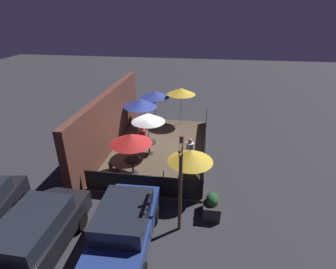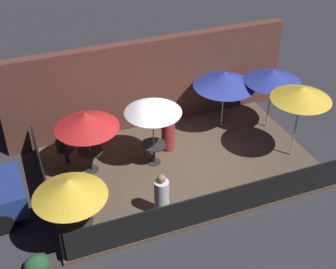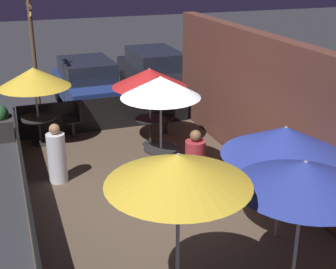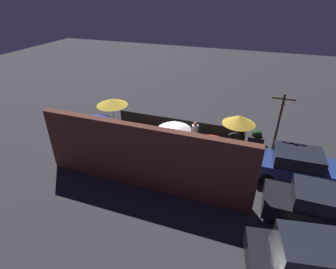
# 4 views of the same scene
# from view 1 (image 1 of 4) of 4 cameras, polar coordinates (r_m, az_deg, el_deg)

# --- Properties ---
(ground_plane) EXTENTS (60.00, 60.00, 0.00)m
(ground_plane) POSITION_cam_1_polar(r_m,az_deg,el_deg) (14.74, -1.83, -3.34)
(ground_plane) COLOR #2D2D33
(patio_deck) EXTENTS (8.29, 5.09, 0.12)m
(patio_deck) POSITION_cam_1_polar(r_m,az_deg,el_deg) (14.72, -1.83, -3.13)
(patio_deck) COLOR brown
(patio_deck) RESTS_ON ground_plane
(building_wall) EXTENTS (9.89, 0.36, 3.21)m
(building_wall) POSITION_cam_1_polar(r_m,az_deg,el_deg) (14.77, -12.59, 2.99)
(building_wall) COLOR brown
(building_wall) RESTS_ON ground_plane
(fence_front) EXTENTS (8.09, 0.05, 0.95)m
(fence_front) POSITION_cam_1_polar(r_m,az_deg,el_deg) (14.26, 8.07, -1.95)
(fence_front) COLOR black
(fence_front) RESTS_ON patio_deck
(fence_side_left) EXTENTS (0.05, 4.89, 0.95)m
(fence_side_left) POSITION_cam_1_polar(r_m,az_deg,el_deg) (11.05, -5.75, -10.85)
(fence_side_left) COLOR black
(fence_side_left) RESTS_ON patio_deck
(patio_umbrella_0) EXTENTS (1.90, 1.90, 2.04)m
(patio_umbrella_0) POSITION_cam_1_polar(r_m,az_deg,el_deg) (11.77, -8.05, -0.96)
(patio_umbrella_0) COLOR #B2B2B7
(patio_umbrella_0) RESTS_ON patio_deck
(patio_umbrella_1) EXTENTS (1.71, 1.71, 2.31)m
(patio_umbrella_1) POSITION_cam_1_polar(r_m,az_deg,el_deg) (13.25, -4.36, 3.70)
(patio_umbrella_1) COLOR #B2B2B7
(patio_umbrella_1) RESTS_ON patio_deck
(patio_umbrella_2) EXTENTS (1.83, 1.83, 2.04)m
(patio_umbrella_2) POSITION_cam_1_polar(r_m,az_deg,el_deg) (10.42, 4.89, -4.61)
(patio_umbrella_2) COLOR #B2B2B7
(patio_umbrella_2) RESTS_ON patio_deck
(patio_umbrella_3) EXTENTS (1.89, 1.89, 2.18)m
(patio_umbrella_3) POSITION_cam_1_polar(r_m,az_deg,el_deg) (17.43, -2.80, 8.80)
(patio_umbrella_3) COLOR #B2B2B7
(patio_umbrella_3) RESTS_ON patio_deck
(patio_umbrella_4) EXTENTS (2.10, 2.10, 2.08)m
(patio_umbrella_4) POSITION_cam_1_polar(r_m,az_deg,el_deg) (16.28, -6.03, 6.90)
(patio_umbrella_4) COLOR #B2B2B7
(patio_umbrella_4) RESTS_ON patio_deck
(patio_umbrella_5) EXTENTS (1.83, 1.83, 2.48)m
(patio_umbrella_5) POSITION_cam_1_polar(r_m,az_deg,el_deg) (16.96, 2.89, 9.37)
(patio_umbrella_5) COLOR #B2B2B7
(patio_umbrella_5) RESTS_ON patio_deck
(dining_table_0) EXTENTS (0.77, 0.77, 0.73)m
(dining_table_0) POSITION_cam_1_polar(r_m,az_deg,el_deg) (12.37, -7.70, -6.06)
(dining_table_0) COLOR black
(dining_table_0) RESTS_ON patio_deck
(dining_table_1) EXTENTS (0.76, 0.76, 0.71)m
(dining_table_1) POSITION_cam_1_polar(r_m,az_deg,el_deg) (13.90, -4.15, -2.18)
(dining_table_1) COLOR black
(dining_table_1) RESTS_ON patio_deck
(dining_table_2) EXTENTS (0.95, 0.95, 0.74)m
(dining_table_2) POSITION_cam_1_polar(r_m,az_deg,el_deg) (11.07, 4.66, -9.99)
(dining_table_2) COLOR black
(dining_table_2) RESTS_ON patio_deck
(patio_chair_0) EXTENTS (0.57, 0.57, 0.90)m
(patio_chair_0) POSITION_cam_1_polar(r_m,az_deg,el_deg) (12.08, -11.76, -7.73)
(patio_chair_0) COLOR black
(patio_chair_0) RESTS_ON patio_deck
(patio_chair_1) EXTENTS (0.45, 0.45, 0.94)m
(patio_chair_1) POSITION_cam_1_polar(r_m,az_deg,el_deg) (11.10, -0.40, -10.28)
(patio_chair_1) COLOR black
(patio_chair_1) RESTS_ON patio_deck
(patron_0) EXTENTS (0.40, 0.40, 1.34)m
(patron_0) POSITION_cam_1_polar(r_m,az_deg,el_deg) (13.10, 4.75, -3.82)
(patron_0) COLOR silver
(patron_0) RESTS_ON patio_deck
(patron_1) EXTENTS (0.60, 0.60, 1.29)m
(patron_1) POSITION_cam_1_polar(r_m,az_deg,el_deg) (14.59, -5.61, -0.72)
(patron_1) COLOR maroon
(patron_1) RESTS_ON patio_deck
(planter_box) EXTENTS (0.92, 0.64, 0.97)m
(planter_box) POSITION_cam_1_polar(r_m,az_deg,el_deg) (10.41, 9.50, -15.06)
(planter_box) COLOR #332D2D
(planter_box) RESTS_ON ground_plane
(light_post) EXTENTS (1.10, 0.12, 3.72)m
(light_post) POSITION_cam_1_polar(r_m,az_deg,el_deg) (8.68, 2.73, -10.04)
(light_post) COLOR brown
(light_post) RESTS_ON ground_plane
(parked_car_0) EXTENTS (3.95, 1.90, 1.62)m
(parked_car_0) POSITION_cam_1_polar(r_m,az_deg,el_deg) (9.03, -9.44, -19.10)
(parked_car_0) COLOR navy
(parked_car_0) RESTS_ON ground_plane
(parked_car_1) EXTENTS (4.47, 1.81, 1.62)m
(parked_car_1) POSITION_cam_1_polar(r_m,az_deg,el_deg) (9.52, -27.16, -19.35)
(parked_car_1) COLOR black
(parked_car_1) RESTS_ON ground_plane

